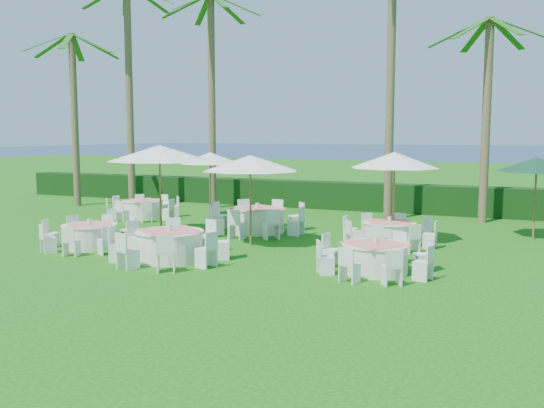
{
  "coord_description": "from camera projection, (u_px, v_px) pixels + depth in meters",
  "views": [
    {
      "loc": [
        8.28,
        -13.69,
        3.36
      ],
      "look_at": [
        1.21,
        2.38,
        1.3
      ],
      "focal_mm": 40.0,
      "sensor_mm": 36.0,
      "label": 1
    }
  ],
  "objects": [
    {
      "name": "ground",
      "position": [
        195.0,
        260.0,
        16.15
      ],
      "size": [
        120.0,
        120.0,
        0.0
      ],
      "primitive_type": "plane",
      "color": "#11520E",
      "rests_on": "ground"
    },
    {
      "name": "hedge",
      "position": [
        334.0,
        195.0,
        26.99
      ],
      "size": [
        34.0,
        1.0,
        1.2
      ],
      "primitive_type": "cube",
      "color": "black",
      "rests_on": "ground"
    },
    {
      "name": "ocean",
      "position": [
        488.0,
        152.0,
        108.89
      ],
      "size": [
        260.0,
        260.0,
        0.0
      ],
      "primitive_type": "plane",
      "color": "#071F4D",
      "rests_on": "ground"
    },
    {
      "name": "banquet_table_a",
      "position": [
        90.0,
        235.0,
        17.78
      ],
      "size": [
        2.77,
        2.77,
        0.86
      ],
      "color": "white",
      "rests_on": "ground"
    },
    {
      "name": "banquet_table_b",
      "position": [
        170.0,
        245.0,
        16.05
      ],
      "size": [
        3.15,
        3.15,
        0.96
      ],
      "color": "white",
      "rests_on": "ground"
    },
    {
      "name": "banquet_table_c",
      "position": [
        375.0,
        257.0,
        14.6
      ],
      "size": [
        2.83,
        2.83,
        0.87
      ],
      "color": "white",
      "rests_on": "ground"
    },
    {
      "name": "banquet_table_d",
      "position": [
        143.0,
        209.0,
        24.05
      ],
      "size": [
        2.83,
        2.83,
        0.87
      ],
      "color": "white",
      "rests_on": "ground"
    },
    {
      "name": "banquet_table_e",
      "position": [
        257.0,
        220.0,
        20.57
      ],
      "size": [
        3.32,
        3.32,
        1.0
      ],
      "color": "white",
      "rests_on": "ground"
    },
    {
      "name": "banquet_table_f",
      "position": [
        389.0,
        233.0,
        18.23
      ],
      "size": [
        2.79,
        2.79,
        0.86
      ],
      "color": "white",
      "rests_on": "ground"
    },
    {
      "name": "umbrella_a",
      "position": [
        160.0,
        153.0,
        19.55
      ],
      "size": [
        3.38,
        3.38,
        2.97
      ],
      "color": "brown",
      "rests_on": "ground"
    },
    {
      "name": "umbrella_b",
      "position": [
        250.0,
        163.0,
        17.9
      ],
      "size": [
        2.94,
        2.94,
        2.71
      ],
      "color": "brown",
      "rests_on": "ground"
    },
    {
      "name": "umbrella_c",
      "position": [
        210.0,
        158.0,
        24.01
      ],
      "size": [
        2.45,
        2.45,
        2.6
      ],
      "color": "brown",
      "rests_on": "ground"
    },
    {
      "name": "umbrella_d",
      "position": [
        394.0,
        160.0,
        18.39
      ],
      "size": [
        2.69,
        2.69,
        2.79
      ],
      "color": "brown",
      "rests_on": "ground"
    },
    {
      "name": "umbrella_green",
      "position": [
        537.0,
        165.0,
        18.98
      ],
      "size": [
        2.45,
        2.45,
        2.61
      ],
      "color": "brown",
      "rests_on": "ground"
    },
    {
      "name": "palm_a",
      "position": [
        129.0,
        87.0,
        27.13
      ],
      "size": [
        4.39,
        4.2,
        9.92
      ],
      "color": "brown",
      "rests_on": "ground"
    },
    {
      "name": "palm_b",
      "position": [
        212.0,
        92.0,
        26.85
      ],
      "size": [
        4.3,
        4.34,
        9.4
      ],
      "color": "brown",
      "rests_on": "ground"
    },
    {
      "name": "palm_c",
      "position": [
        391.0,
        58.0,
        22.87
      ],
      "size": [
        4.32,
        4.31,
        11.4
      ],
      "color": "brown",
      "rests_on": "ground"
    },
    {
      "name": "palm_d",
      "position": [
        487.0,
        110.0,
        22.45
      ],
      "size": [
        4.4,
        3.98,
        7.58
      ],
      "color": "brown",
      "rests_on": "ground"
    },
    {
      "name": "palm_f",
      "position": [
        74.0,
        111.0,
        27.77
      ],
      "size": [
        4.4,
        3.96,
        7.86
      ],
      "color": "brown",
      "rests_on": "ground"
    }
  ]
}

